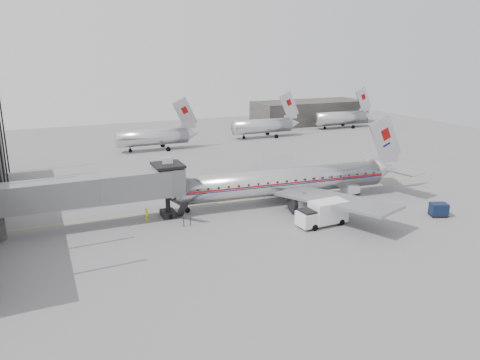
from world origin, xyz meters
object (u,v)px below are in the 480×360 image
(airliner, at_px, (289,181))
(baggage_cart_navy, at_px, (439,209))
(service_van, at_px, (323,213))
(baggage_cart_white, at_px, (350,188))
(ramp_worker, at_px, (147,215))

(airliner, height_order, baggage_cart_navy, airliner)
(baggage_cart_navy, bearing_deg, service_van, -169.05)
(airliner, xyz_separation_m, baggage_cart_white, (9.12, -0.95, -1.78))
(airliner, height_order, ramp_worker, airliner)
(service_van, xyz_separation_m, ramp_worker, (-17.93, 9.25, -0.67))
(airliner, bearing_deg, baggage_cart_navy, -37.66)
(airliner, relative_size, service_van, 5.79)
(baggage_cart_white, bearing_deg, service_van, -146.88)
(baggage_cart_white, relative_size, ramp_worker, 1.60)
(airliner, relative_size, ramp_worker, 22.14)
(baggage_cart_navy, xyz_separation_m, baggage_cart_white, (-4.52, 11.26, 0.11))
(airliner, relative_size, baggage_cart_navy, 13.97)
(baggage_cart_navy, bearing_deg, airliner, 160.94)
(service_van, xyz_separation_m, baggage_cart_white, (9.88, 8.25, -0.48))
(service_van, bearing_deg, baggage_cart_navy, -14.95)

